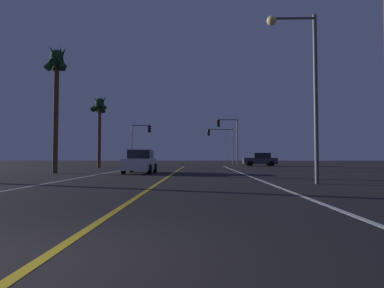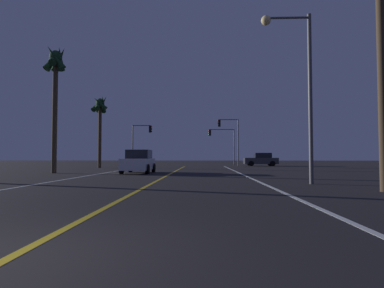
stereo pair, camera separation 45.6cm
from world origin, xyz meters
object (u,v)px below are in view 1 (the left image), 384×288
(traffic_light_near_left, at_px, (141,136))
(palm_tree_left_mid, at_px, (57,71))
(car_oncoming, at_px, (140,162))
(traffic_light_far_right, at_px, (220,138))
(car_crossing_side, at_px, (260,160))
(traffic_light_near_right, at_px, (228,132))
(street_lamp_right_near, at_px, (304,75))
(palm_tree_left_far, at_px, (100,109))

(traffic_light_near_left, distance_m, palm_tree_left_mid, 18.55)
(car_oncoming, bearing_deg, palm_tree_left_mid, -86.64)
(car_oncoming, relative_size, traffic_light_far_right, 0.83)
(car_crossing_side, distance_m, traffic_light_near_right, 5.69)
(car_crossing_side, height_order, traffic_light_near_left, traffic_light_near_left)
(traffic_light_near_left, xyz_separation_m, palm_tree_left_mid, (-2.98, -17.96, 3.57))
(car_oncoming, bearing_deg, traffic_light_near_left, -169.91)
(traffic_light_near_left, height_order, palm_tree_left_mid, palm_tree_left_mid)
(traffic_light_near_right, relative_size, traffic_light_near_left, 1.14)
(car_crossing_side, distance_m, palm_tree_left_mid, 27.35)
(car_crossing_side, xyz_separation_m, traffic_light_near_right, (-4.29, -1.16, 3.56))
(traffic_light_near_left, relative_size, traffic_light_far_right, 1.01)
(traffic_light_near_left, bearing_deg, palm_tree_left_mid, -99.42)
(street_lamp_right_near, bearing_deg, traffic_light_near_right, -88.02)
(traffic_light_far_right, bearing_deg, palm_tree_left_mid, 60.13)
(street_lamp_right_near, bearing_deg, palm_tree_left_mid, -30.22)
(traffic_light_near_left, relative_size, palm_tree_left_mid, 0.56)
(car_crossing_side, bearing_deg, traffic_light_near_left, 4.31)
(car_crossing_side, bearing_deg, street_lamp_right_near, 83.12)
(street_lamp_right_near, xyz_separation_m, palm_tree_left_mid, (-15.03, 8.75, 2.63))
(palm_tree_left_far, bearing_deg, traffic_light_far_right, 41.25)
(car_oncoming, xyz_separation_m, traffic_light_far_right, (7.36, 23.10, 3.09))
(car_crossing_side, relative_size, traffic_light_far_right, 0.83)
(car_oncoming, distance_m, street_lamp_right_near, 13.36)
(traffic_light_near_right, xyz_separation_m, street_lamp_right_near, (0.92, -26.71, 0.45))
(car_crossing_side, xyz_separation_m, traffic_light_near_left, (-15.41, -1.16, 3.07))
(traffic_light_near_left, bearing_deg, car_crossing_side, 4.31)
(street_lamp_right_near, distance_m, palm_tree_left_far, 25.34)
(traffic_light_near_right, height_order, palm_tree_left_mid, palm_tree_left_mid)
(traffic_light_far_right, bearing_deg, car_oncoming, 72.33)
(traffic_light_near_right, height_order, street_lamp_right_near, street_lamp_right_near)
(car_crossing_side, bearing_deg, traffic_light_near_right, 15.15)
(palm_tree_left_mid, distance_m, palm_tree_left_far, 11.40)
(traffic_light_far_right, distance_m, palm_tree_left_mid, 27.28)
(car_crossing_side, distance_m, palm_tree_left_far, 21.03)
(traffic_light_near_right, bearing_deg, car_oncoming, 65.57)
(traffic_light_far_right, bearing_deg, traffic_light_near_left, 27.67)
(traffic_light_near_left, xyz_separation_m, palm_tree_left_far, (-3.33, -6.62, 2.41))
(car_crossing_side, bearing_deg, traffic_light_far_right, -41.40)
(car_oncoming, distance_m, traffic_light_far_right, 24.44)
(traffic_light_near_left, bearing_deg, traffic_light_far_right, 27.67)
(car_crossing_side, relative_size, palm_tree_left_far, 0.54)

